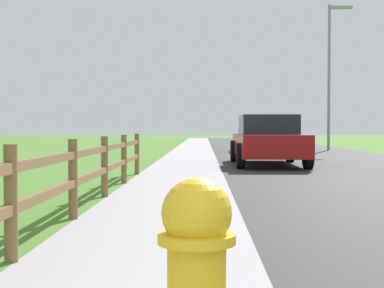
# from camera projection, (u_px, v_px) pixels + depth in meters

# --- Properties ---
(ground_plane) EXTENTS (120.00, 120.00, 0.00)m
(ground_plane) POSITION_uv_depth(u_px,v_px,m) (214.00, 152.00, 25.02)
(ground_plane) COLOR #4B7B2A
(road_asphalt) EXTENTS (7.00, 66.00, 0.01)m
(road_asphalt) POSITION_uv_depth(u_px,v_px,m) (285.00, 151.00, 26.94)
(road_asphalt) COLOR #303030
(road_asphalt) RESTS_ON ground
(curb_concrete) EXTENTS (6.00, 66.00, 0.01)m
(curb_concrete) POSITION_uv_depth(u_px,v_px,m) (151.00, 150.00, 27.07)
(curb_concrete) COLOR #A49DA1
(curb_concrete) RESTS_ON ground
(grass_verge) EXTENTS (5.00, 66.00, 0.00)m
(grass_verge) POSITION_uv_depth(u_px,v_px,m) (120.00, 150.00, 27.10)
(grass_verge) COLOR #4B7B2A
(grass_verge) RESTS_ON ground
(rail_fence) EXTENTS (0.11, 12.99, 0.96)m
(rail_fence) POSITION_uv_depth(u_px,v_px,m) (73.00, 172.00, 6.65)
(rail_fence) COLOR brown
(rail_fence) RESTS_ON ground
(parked_suv_red) EXTENTS (2.03, 4.97, 1.47)m
(parked_suv_red) POSITION_uv_depth(u_px,v_px,m) (268.00, 140.00, 16.47)
(parked_suv_red) COLOR maroon
(parked_suv_red) RESTS_ON ground
(parked_car_beige) EXTENTS (2.11, 4.92, 1.67)m
(parked_car_beige) POSITION_uv_depth(u_px,v_px,m) (259.00, 134.00, 26.56)
(parked_car_beige) COLOR #C6B793
(parked_car_beige) RESTS_ON ground
(street_lamp) EXTENTS (1.17, 0.20, 7.10)m
(street_lamp) POSITION_uv_depth(u_px,v_px,m) (331.00, 65.00, 27.19)
(street_lamp) COLOR gray
(street_lamp) RESTS_ON ground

